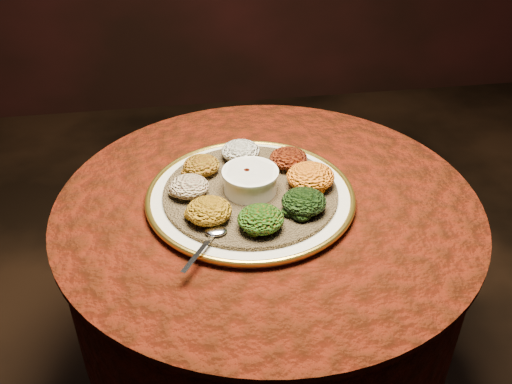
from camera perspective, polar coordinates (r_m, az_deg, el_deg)
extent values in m
cylinder|color=black|center=(1.55, 1.00, -12.71)|extent=(0.12, 0.12, 0.68)
cylinder|color=black|center=(1.31, 1.16, -2.07)|extent=(0.80, 0.80, 0.04)
cylinder|color=#420F05|center=(1.40, 1.09, -6.80)|extent=(0.93, 0.93, 0.34)
cylinder|color=#420F05|center=(1.29, 1.17, -1.11)|extent=(0.96, 0.96, 0.01)
cylinder|color=silver|center=(1.28, -0.56, -0.54)|extent=(0.46, 0.46, 0.02)
torus|color=gold|center=(1.28, -0.56, -0.29)|extent=(0.47, 0.47, 0.01)
cylinder|color=olive|center=(1.27, -0.56, -0.03)|extent=(0.40, 0.40, 0.01)
cylinder|color=white|center=(1.26, -0.57, 1.13)|extent=(0.12, 0.12, 0.05)
cylinder|color=white|center=(1.24, -0.58, 2.01)|extent=(0.12, 0.12, 0.01)
cylinder|color=#5E1404|center=(1.25, -0.57, 1.72)|extent=(0.10, 0.10, 0.01)
ellipsoid|color=silver|center=(1.15, -4.01, -3.91)|extent=(0.05, 0.03, 0.01)
cube|color=silver|center=(1.10, -5.70, -6.02)|extent=(0.08, 0.11, 0.00)
ellipsoid|color=silver|center=(1.37, -1.56, 4.11)|extent=(0.09, 0.09, 0.04)
ellipsoid|color=black|center=(1.35, 3.26, 3.39)|extent=(0.09, 0.09, 0.04)
ellipsoid|color=#BA850F|center=(1.28, 5.47, 1.55)|extent=(0.11, 0.10, 0.05)
ellipsoid|color=black|center=(1.20, 4.81, -0.96)|extent=(0.10, 0.09, 0.05)
ellipsoid|color=#9E320A|center=(1.15, 0.47, -2.72)|extent=(0.10, 0.09, 0.05)
ellipsoid|color=#A0660E|center=(1.18, -4.73, -1.88)|extent=(0.10, 0.09, 0.05)
ellipsoid|color=maroon|center=(1.25, -6.71, 0.55)|extent=(0.09, 0.08, 0.04)
ellipsoid|color=#8A6110|center=(1.33, -5.47, 2.68)|extent=(0.08, 0.08, 0.04)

